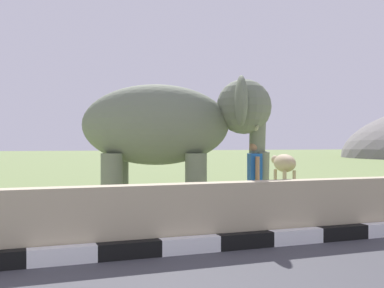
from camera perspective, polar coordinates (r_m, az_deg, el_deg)
barrier_parapet at (r=6.96m, az=-7.40°, el=-9.09°), size 28.00×0.36×1.00m
elephant at (r=9.89m, az=-2.37°, el=2.04°), size 4.07×3.08×2.97m
person_handler at (r=9.98m, az=7.64°, el=-3.87°), size 0.34×0.64×1.66m
cow_near at (r=17.55m, az=11.15°, el=-2.38°), size 0.82×1.92×1.23m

